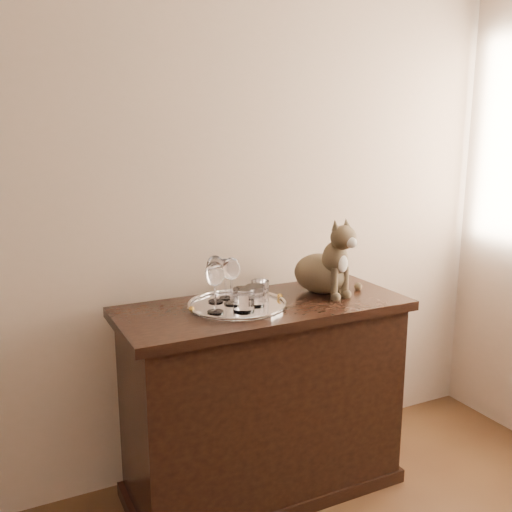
{
  "coord_description": "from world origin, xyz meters",
  "views": [
    {
      "loc": [
        -0.42,
        -0.05,
        1.55
      ],
      "look_at": [
        0.57,
        1.95,
        1.05
      ],
      "focal_mm": 40.0,
      "sensor_mm": 36.0,
      "label": 1
    }
  ],
  "objects_px": {
    "sideboard": "(264,400)",
    "tumbler_c": "(260,291)",
    "wine_glass_d": "(231,281)",
    "tumbler_b": "(244,300)",
    "wine_glass_a": "(215,279)",
    "wine_glass_b": "(226,279)",
    "wine_glass_c": "(215,287)",
    "tray": "(237,306)",
    "cat": "(322,254)",
    "tumbler_a": "(255,296)"
  },
  "relations": [
    {
      "from": "sideboard",
      "to": "tumbler_c",
      "type": "bearing_deg",
      "value": 93.37
    },
    {
      "from": "tumbler_a",
      "to": "tumbler_c",
      "type": "relative_size",
      "value": 1.01
    },
    {
      "from": "wine_glass_d",
      "to": "cat",
      "type": "bearing_deg",
      "value": 1.75
    },
    {
      "from": "wine_glass_b",
      "to": "cat",
      "type": "height_order",
      "value": "cat"
    },
    {
      "from": "tray",
      "to": "tumbler_b",
      "type": "xyz_separation_m",
      "value": [
        -0.01,
        -0.09,
        0.05
      ]
    },
    {
      "from": "tray",
      "to": "wine_glass_a",
      "type": "height_order",
      "value": "wine_glass_a"
    },
    {
      "from": "wine_glass_c",
      "to": "wine_glass_b",
      "type": "bearing_deg",
      "value": 54.48
    },
    {
      "from": "tray",
      "to": "tumbler_a",
      "type": "distance_m",
      "value": 0.09
    },
    {
      "from": "tumbler_b",
      "to": "tumbler_c",
      "type": "height_order",
      "value": "tumbler_b"
    },
    {
      "from": "wine_glass_d",
      "to": "tumbler_b",
      "type": "height_order",
      "value": "wine_glass_d"
    },
    {
      "from": "wine_glass_c",
      "to": "tumbler_a",
      "type": "bearing_deg",
      "value": 1.65
    },
    {
      "from": "wine_glass_d",
      "to": "sideboard",
      "type": "bearing_deg",
      "value": -16.31
    },
    {
      "from": "tray",
      "to": "wine_glass_a",
      "type": "xyz_separation_m",
      "value": [
        -0.06,
        0.08,
        0.1
      ]
    },
    {
      "from": "wine_glass_d",
      "to": "cat",
      "type": "distance_m",
      "value": 0.44
    },
    {
      "from": "wine_glass_a",
      "to": "wine_glass_c",
      "type": "relative_size",
      "value": 0.97
    },
    {
      "from": "sideboard",
      "to": "tumbler_c",
      "type": "xyz_separation_m",
      "value": [
        -0.0,
        0.03,
        0.47
      ]
    },
    {
      "from": "tumbler_c",
      "to": "cat",
      "type": "bearing_deg",
      "value": 3.49
    },
    {
      "from": "sideboard",
      "to": "tray",
      "type": "relative_size",
      "value": 3.0
    },
    {
      "from": "tray",
      "to": "tumbler_c",
      "type": "height_order",
      "value": "tumbler_c"
    },
    {
      "from": "tumbler_a",
      "to": "tumbler_b",
      "type": "height_order",
      "value": "tumbler_b"
    },
    {
      "from": "sideboard",
      "to": "wine_glass_a",
      "type": "xyz_separation_m",
      "value": [
        -0.17,
        0.09,
        0.53
      ]
    },
    {
      "from": "wine_glass_c",
      "to": "tumbler_b",
      "type": "height_order",
      "value": "wine_glass_c"
    },
    {
      "from": "tray",
      "to": "wine_glass_a",
      "type": "relative_size",
      "value": 2.05
    },
    {
      "from": "wine_glass_d",
      "to": "wine_glass_a",
      "type": "bearing_deg",
      "value": 130.28
    },
    {
      "from": "wine_glass_c",
      "to": "tumbler_a",
      "type": "height_order",
      "value": "wine_glass_c"
    },
    {
      "from": "tray",
      "to": "tumbler_b",
      "type": "bearing_deg",
      "value": -98.93
    },
    {
      "from": "wine_glass_c",
      "to": "tumbler_c",
      "type": "relative_size",
      "value": 2.41
    },
    {
      "from": "tray",
      "to": "tumbler_c",
      "type": "bearing_deg",
      "value": 8.95
    },
    {
      "from": "tumbler_a",
      "to": "tumbler_c",
      "type": "bearing_deg",
      "value": 49.39
    },
    {
      "from": "wine_glass_c",
      "to": "tumbler_c",
      "type": "bearing_deg",
      "value": 16.37
    },
    {
      "from": "wine_glass_a",
      "to": "wine_glass_b",
      "type": "xyz_separation_m",
      "value": [
        0.06,
        0.03,
        -0.01
      ]
    },
    {
      "from": "sideboard",
      "to": "tumbler_b",
      "type": "relative_size",
      "value": 12.75
    },
    {
      "from": "sideboard",
      "to": "tumbler_b",
      "type": "xyz_separation_m",
      "value": [
        -0.13,
        -0.08,
        0.48
      ]
    },
    {
      "from": "tumbler_a",
      "to": "tumbler_b",
      "type": "distance_m",
      "value": 0.09
    },
    {
      "from": "wine_glass_a",
      "to": "wine_glass_d",
      "type": "relative_size",
      "value": 1.01
    },
    {
      "from": "wine_glass_b",
      "to": "sideboard",
      "type": "bearing_deg",
      "value": -45.5
    },
    {
      "from": "tumbler_b",
      "to": "wine_glass_c",
      "type": "bearing_deg",
      "value": 157.16
    },
    {
      "from": "wine_glass_d",
      "to": "tumbler_c",
      "type": "height_order",
      "value": "wine_glass_d"
    },
    {
      "from": "tumbler_c",
      "to": "wine_glass_a",
      "type": "bearing_deg",
      "value": 160.72
    },
    {
      "from": "tumbler_b",
      "to": "wine_glass_b",
      "type": "bearing_deg",
      "value": 87.29
    },
    {
      "from": "tray",
      "to": "wine_glass_b",
      "type": "distance_m",
      "value": 0.14
    },
    {
      "from": "wine_glass_b",
      "to": "tumbler_a",
      "type": "relative_size",
      "value": 2.01
    },
    {
      "from": "wine_glass_a",
      "to": "wine_glass_c",
      "type": "bearing_deg",
      "value": -113.06
    },
    {
      "from": "sideboard",
      "to": "wine_glass_d",
      "type": "height_order",
      "value": "wine_glass_d"
    },
    {
      "from": "wine_glass_b",
      "to": "wine_glass_d",
      "type": "relative_size",
      "value": 0.88
    },
    {
      "from": "wine_glass_d",
      "to": "tumbler_b",
      "type": "xyz_separation_m",
      "value": [
        0.0,
        -0.11,
        -0.05
      ]
    },
    {
      "from": "tumbler_c",
      "to": "sideboard",
      "type": "bearing_deg",
      "value": -86.63
    },
    {
      "from": "wine_glass_b",
      "to": "wine_glass_c",
      "type": "relative_size",
      "value": 0.85
    },
    {
      "from": "wine_glass_c",
      "to": "sideboard",
      "type": "bearing_deg",
      "value": 8.62
    },
    {
      "from": "tumbler_b",
      "to": "tumbler_a",
      "type": "bearing_deg",
      "value": 33.2
    }
  ]
}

